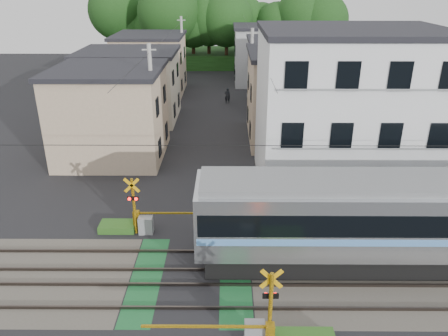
{
  "coord_description": "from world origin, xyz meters",
  "views": [
    {
      "loc": [
        1.52,
        -15.15,
        11.75
      ],
      "look_at": [
        1.39,
        5.0,
        2.96
      ],
      "focal_mm": 35.0,
      "sensor_mm": 36.0,
      "label": 1
    }
  ],
  "objects_px": {
    "apartment_block": "(347,111)",
    "pedestrian": "(227,96)",
    "crossing_signal_far": "(144,220)",
    "crossing_signal_near": "(257,329)"
  },
  "relations": [
    {
      "from": "crossing_signal_far",
      "to": "pedestrian",
      "type": "relative_size",
      "value": 2.97
    },
    {
      "from": "crossing_signal_far",
      "to": "pedestrian",
      "type": "height_order",
      "value": "crossing_signal_far"
    },
    {
      "from": "crossing_signal_near",
      "to": "crossing_signal_far",
      "type": "height_order",
      "value": "same"
    },
    {
      "from": "crossing_signal_near",
      "to": "pedestrian",
      "type": "bearing_deg",
      "value": 91.8
    },
    {
      "from": "crossing_signal_far",
      "to": "apartment_block",
      "type": "distance_m",
      "value": 13.14
    },
    {
      "from": "crossing_signal_far",
      "to": "apartment_block",
      "type": "bearing_deg",
      "value": 27.78
    },
    {
      "from": "crossing_signal_near",
      "to": "apartment_block",
      "type": "distance_m",
      "value": 14.95
    },
    {
      "from": "apartment_block",
      "to": "pedestrian",
      "type": "bearing_deg",
      "value": 110.18
    },
    {
      "from": "crossing_signal_far",
      "to": "crossing_signal_near",
      "type": "bearing_deg",
      "value": -54.71
    },
    {
      "from": "apartment_block",
      "to": "pedestrian",
      "type": "distance_m",
      "value": 20.43
    }
  ]
}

